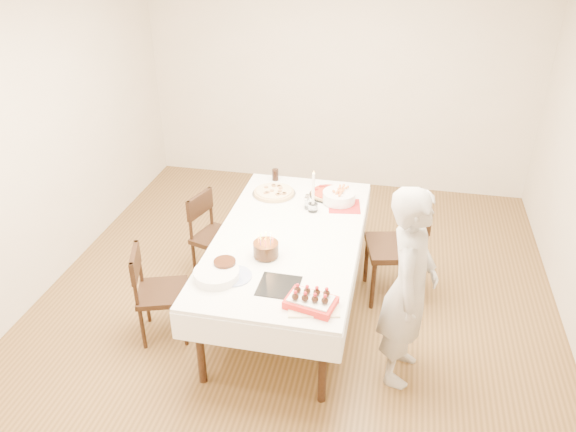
% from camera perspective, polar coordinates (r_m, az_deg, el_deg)
% --- Properties ---
extents(floor, '(5.00, 5.00, 0.00)m').
position_cam_1_polar(floor, '(5.01, 0.77, -8.79)').
color(floor, '#533A1C').
rests_on(floor, ground).
extents(wall_back, '(4.50, 0.04, 2.70)m').
position_cam_1_polar(wall_back, '(6.63, 5.19, 14.10)').
color(wall_back, beige).
rests_on(wall_back, floor).
extents(wall_front, '(4.50, 0.04, 2.70)m').
position_cam_1_polar(wall_front, '(2.34, -11.80, -19.90)').
color(wall_front, beige).
rests_on(wall_front, floor).
extents(wall_left, '(0.04, 5.00, 2.70)m').
position_cam_1_polar(wall_left, '(5.19, -24.50, 7.08)').
color(wall_left, beige).
rests_on(wall_left, floor).
extents(dining_table, '(1.44, 2.28, 0.75)m').
position_cam_1_polar(dining_table, '(4.71, 0.00, -5.89)').
color(dining_table, white).
rests_on(dining_table, floor).
extents(chair_right_savory, '(0.60, 0.60, 0.98)m').
position_cam_1_polar(chair_right_savory, '(4.92, 10.75, -3.18)').
color(chair_right_savory, black).
rests_on(chair_right_savory, floor).
extents(chair_left_savory, '(0.52, 0.52, 0.82)m').
position_cam_1_polar(chair_left_savory, '(5.16, -7.15, -2.21)').
color(chair_left_savory, black).
rests_on(chair_left_savory, floor).
extents(chair_left_dessert, '(0.52, 0.52, 0.81)m').
position_cam_1_polar(chair_left_dessert, '(4.56, -12.64, -7.61)').
color(chair_left_dessert, black).
rests_on(chair_left_dessert, floor).
extents(person, '(0.44, 0.61, 1.54)m').
position_cam_1_polar(person, '(3.98, 12.19, -7.15)').
color(person, beige).
rests_on(person, floor).
extents(pizza_white, '(0.49, 0.49, 0.04)m').
position_cam_1_polar(pizza_white, '(5.12, -1.43, 2.42)').
color(pizza_white, beige).
rests_on(pizza_white, dining_table).
extents(pizza_pepperoni, '(0.38, 0.38, 0.04)m').
position_cam_1_polar(pizza_pepperoni, '(5.11, 4.09, 2.32)').
color(pizza_pepperoni, red).
rests_on(pizza_pepperoni, dining_table).
extents(red_placemat, '(0.31, 0.31, 0.01)m').
position_cam_1_polar(red_placemat, '(4.95, 5.74, 0.99)').
color(red_placemat, '#B21E1E').
rests_on(red_placemat, dining_table).
extents(pasta_bowl, '(0.33, 0.33, 0.09)m').
position_cam_1_polar(pasta_bowl, '(4.99, 5.20, 1.96)').
color(pasta_bowl, white).
rests_on(pasta_bowl, dining_table).
extents(taper_candle, '(0.11, 0.11, 0.39)m').
position_cam_1_polar(taper_candle, '(4.76, 2.58, 2.54)').
color(taper_candle, white).
rests_on(taper_candle, dining_table).
extents(shaker_pair, '(0.10, 0.10, 0.11)m').
position_cam_1_polar(shaker_pair, '(4.86, 1.90, 1.33)').
color(shaker_pair, white).
rests_on(shaker_pair, dining_table).
extents(cola_glass, '(0.07, 0.07, 0.11)m').
position_cam_1_polar(cola_glass, '(5.37, -1.30, 4.21)').
color(cola_glass, black).
rests_on(cola_glass, dining_table).
extents(layer_cake, '(0.27, 0.27, 0.09)m').
position_cam_1_polar(layer_cake, '(4.09, -6.42, -5.04)').
color(layer_cake, '#371A0D').
rests_on(layer_cake, dining_table).
extents(cake_board, '(0.29, 0.29, 0.01)m').
position_cam_1_polar(cake_board, '(3.94, -0.93, -7.14)').
color(cake_board, black).
rests_on(cake_board, dining_table).
extents(birthday_cake, '(0.21, 0.21, 0.17)m').
position_cam_1_polar(birthday_cake, '(4.20, -2.27, -2.99)').
color(birthday_cake, '#361F0E').
rests_on(birthday_cake, dining_table).
extents(strawberry_box, '(0.36, 0.28, 0.08)m').
position_cam_1_polar(strawberry_box, '(3.75, 2.33, -8.63)').
color(strawberry_box, red).
rests_on(strawberry_box, dining_table).
extents(box_lid, '(0.38, 0.29, 0.03)m').
position_cam_1_polar(box_lid, '(3.76, 2.59, -9.23)').
color(box_lid, beige).
rests_on(box_lid, dining_table).
extents(plate_stack, '(0.41, 0.41, 0.07)m').
position_cam_1_polar(plate_stack, '(4.03, -7.27, -5.89)').
color(plate_stack, white).
rests_on(plate_stack, dining_table).
extents(china_plate, '(0.31, 0.31, 0.01)m').
position_cam_1_polar(china_plate, '(4.05, -5.52, -6.08)').
color(china_plate, white).
rests_on(china_plate, dining_table).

